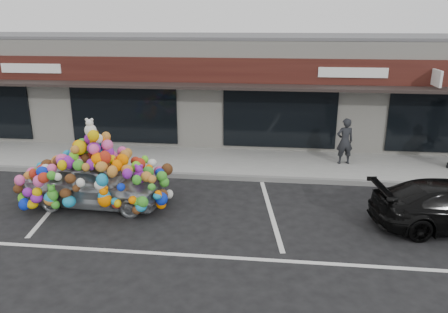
# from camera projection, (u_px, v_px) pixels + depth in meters

# --- Properties ---
(ground) EXTENTS (90.00, 90.00, 0.00)m
(ground) POSITION_uv_depth(u_px,v_px,m) (167.00, 210.00, 11.86)
(ground) COLOR black
(ground) RESTS_ON ground
(shop_building) EXTENTS (24.00, 7.20, 4.31)m
(shop_building) POSITION_uv_depth(u_px,v_px,m) (211.00, 85.00, 19.20)
(shop_building) COLOR silver
(shop_building) RESTS_ON ground
(sidewalk) EXTENTS (26.00, 3.00, 0.15)m
(sidewalk) POSITION_uv_depth(u_px,v_px,m) (194.00, 161.00, 15.62)
(sidewalk) COLOR gray
(sidewalk) RESTS_ON ground
(kerb) EXTENTS (26.00, 0.18, 0.16)m
(kerb) POSITION_uv_depth(u_px,v_px,m) (185.00, 176.00, 14.20)
(kerb) COLOR slate
(kerb) RESTS_ON ground
(parking_stripe_left) EXTENTS (0.73, 4.37, 0.01)m
(parking_stripe_left) POSITION_uv_depth(u_px,v_px,m) (59.00, 201.00, 12.40)
(parking_stripe_left) COLOR silver
(parking_stripe_left) RESTS_ON ground
(parking_stripe_mid) EXTENTS (0.73, 4.37, 0.01)m
(parking_stripe_mid) POSITION_uv_depth(u_px,v_px,m) (271.00, 211.00, 11.73)
(parking_stripe_mid) COLOR silver
(parking_stripe_mid) RESTS_ON ground
(lane_line) EXTENTS (14.00, 0.12, 0.01)m
(lane_line) POSITION_uv_depth(u_px,v_px,m) (232.00, 258.00, 9.45)
(lane_line) COLOR silver
(lane_line) RESTS_ON ground
(toy_car) EXTENTS (2.75, 4.10, 2.34)m
(toy_car) POSITION_uv_depth(u_px,v_px,m) (95.00, 178.00, 11.93)
(toy_car) COLOR gray
(toy_car) RESTS_ON ground
(pedestrian_a) EXTENTS (0.65, 0.50, 1.60)m
(pedestrian_a) POSITION_uv_depth(u_px,v_px,m) (345.00, 141.00, 14.93)
(pedestrian_a) COLOR black
(pedestrian_a) RESTS_ON sidewalk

